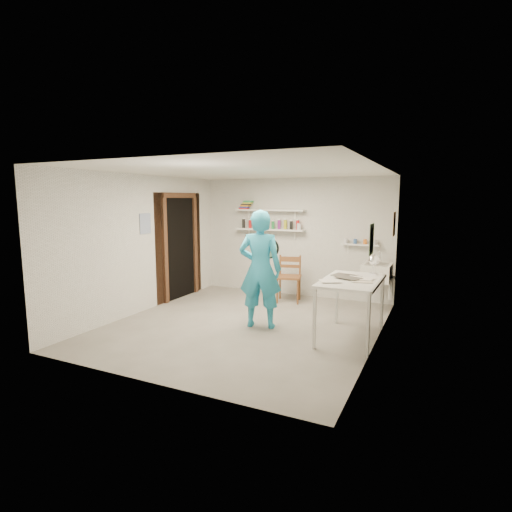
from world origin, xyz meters
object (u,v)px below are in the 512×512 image
at_px(man, 260,269).
at_px(wall_clock, 269,248).
at_px(desk_lamp, 374,260).
at_px(belfast_sink, 377,272).
at_px(work_table, 351,309).
at_px(wooden_chair, 289,277).

bearing_deg(man, wall_clock, -115.73).
relative_size(man, desk_lamp, 11.30).
xyz_separation_m(belfast_sink, wall_clock, (-1.45, -1.47, 0.51)).
relative_size(belfast_sink, wall_clock, 1.83).
distance_m(man, work_table, 1.47).
bearing_deg(work_table, belfast_sink, 86.13).
bearing_deg(desk_lamp, work_table, -112.42).
bearing_deg(desk_lamp, wooden_chair, 148.72).
distance_m(wall_clock, work_table, 1.56).
distance_m(belfast_sink, man, 2.27).
height_order(wooden_chair, desk_lamp, desk_lamp).
bearing_deg(belfast_sink, wooden_chair, -178.12).
relative_size(wall_clock, desk_lamp, 2.03).
xyz_separation_m(wall_clock, wooden_chair, (-0.19, 1.42, -0.73)).
height_order(belfast_sink, wall_clock, wall_clock).
relative_size(belfast_sink, work_table, 0.47).
bearing_deg(wall_clock, belfast_sink, 32.57).
xyz_separation_m(belfast_sink, man, (-1.50, -1.69, 0.21)).
bearing_deg(desk_lamp, belfast_sink, 95.29).
height_order(man, wooden_chair, man).
xyz_separation_m(belfast_sink, work_table, (-0.11, -1.63, -0.27)).
distance_m(man, wall_clock, 0.37).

